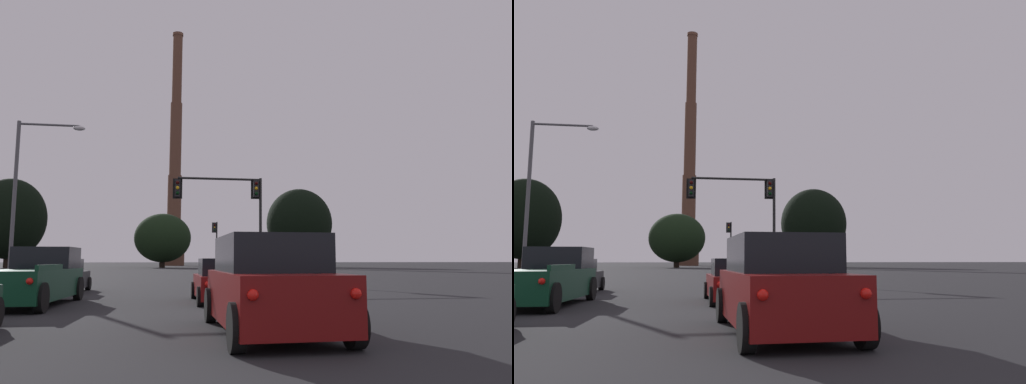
# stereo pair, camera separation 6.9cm
# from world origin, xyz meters

# --- Properties ---
(pickup_truck_left_lane_second) EXTENTS (2.35, 5.56, 1.82)m
(pickup_truck_left_lane_second) POSITION_xyz_m (-2.86, 14.89, 0.80)
(pickup_truck_left_lane_second) COLOR #0F3823
(pickup_truck_left_lane_second) RESTS_ON ground_plane
(hatchback_right_lane_second) EXTENTS (1.97, 4.13, 1.44)m
(hatchback_right_lane_second) POSITION_xyz_m (3.08, 15.08, 0.66)
(hatchback_right_lane_second) COLOR maroon
(hatchback_right_lane_second) RESTS_ON ground_plane
(suv_right_lane_third) EXTENTS (2.24, 4.95, 1.86)m
(suv_right_lane_third) POSITION_xyz_m (3.28, 7.89, 0.90)
(suv_right_lane_third) COLOR maroon
(suv_right_lane_third) RESTS_ON ground_plane
(hatchback_left_lane_front) EXTENTS (1.92, 4.11, 1.44)m
(hatchback_left_lane_front) POSITION_xyz_m (-3.28, 20.95, 0.66)
(hatchback_left_lane_front) COLOR black
(hatchback_left_lane_front) RESTS_ON ground_plane
(traffic_light_far_right) EXTENTS (0.78, 0.50, 6.02)m
(traffic_light_far_right) POSITION_xyz_m (6.43, 59.51, 3.94)
(traffic_light_far_right) COLOR black
(traffic_light_far_right) RESTS_ON ground_plane
(traffic_light_overhead_right) EXTENTS (5.64, 0.50, 6.49)m
(traffic_light_overhead_right) POSITION_xyz_m (4.95, 28.82, 4.96)
(traffic_light_overhead_right) COLOR black
(traffic_light_overhead_right) RESTS_ON ground_plane
(street_lamp) EXTENTS (3.55, 0.36, 8.86)m
(street_lamp) POSITION_xyz_m (-6.44, 26.21, 5.45)
(street_lamp) COLOR #56565B
(street_lamp) RESTS_ON ground_plane
(smokestack) EXTENTS (5.45, 5.45, 59.93)m
(smokestack) POSITION_xyz_m (1.21, 123.11, 23.44)
(smokestack) COLOR #523427
(smokestack) RESTS_ON ground_plane
(treeline_center_left) EXTENTS (12.15, 10.94, 15.49)m
(treeline_center_left) POSITION_xyz_m (-26.77, 90.09, 8.48)
(treeline_center_left) COLOR black
(treeline_center_left) RESTS_ON ground_plane
(treeline_right_mid) EXTENTS (13.03, 11.72, 15.41)m
(treeline_right_mid) POSITION_xyz_m (25.82, 94.27, 8.54)
(treeline_right_mid) COLOR black
(treeline_right_mid) RESTS_ON ground_plane
(treeline_far_left) EXTENTS (10.26, 9.23, 9.81)m
(treeline_far_left) POSITION_xyz_m (-0.67, 91.08, 5.37)
(treeline_far_left) COLOR black
(treeline_far_left) RESTS_ON ground_plane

